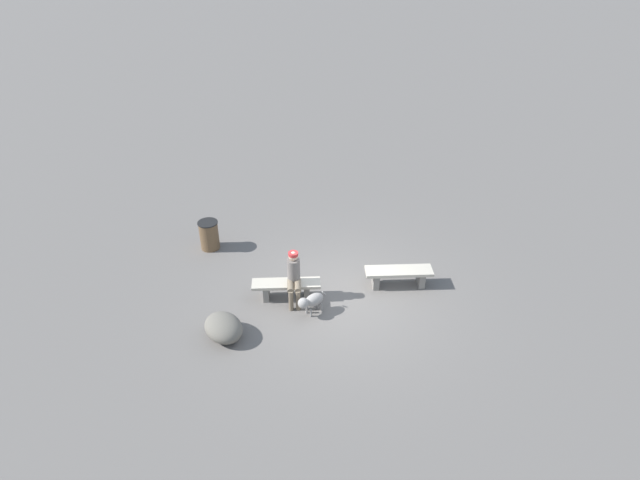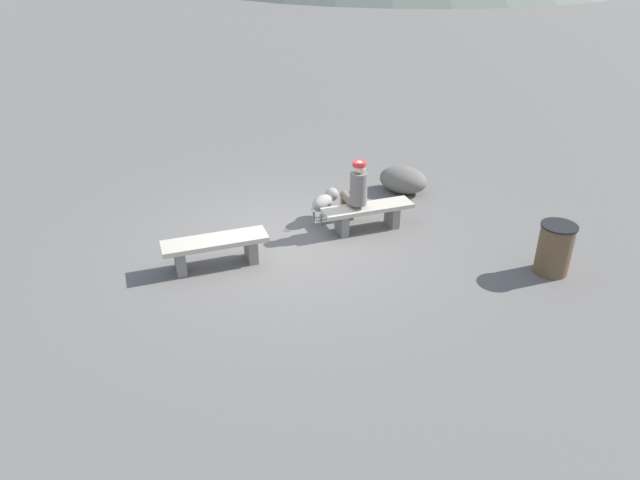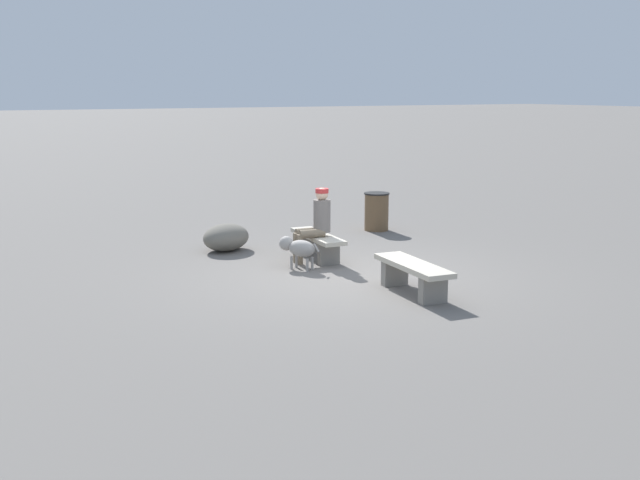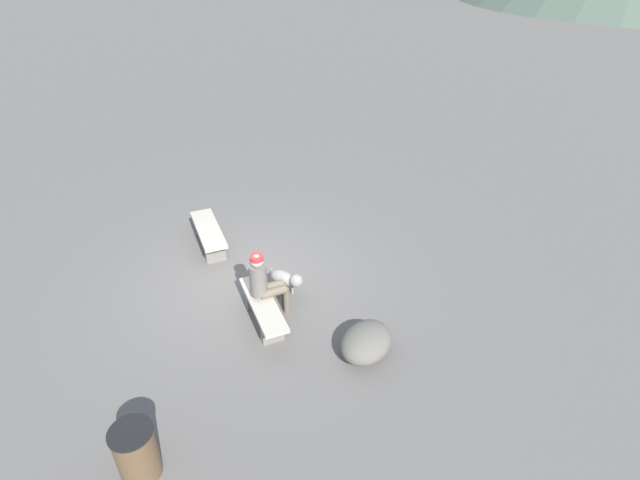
% 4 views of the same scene
% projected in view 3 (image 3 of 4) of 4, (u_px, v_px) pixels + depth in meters
% --- Properties ---
extents(ground, '(210.00, 210.00, 0.06)m').
position_uv_depth(ground, '(347.00, 278.00, 12.39)').
color(ground, slate).
extents(bench_left, '(1.66, 0.61, 0.47)m').
position_uv_depth(bench_left, '(413.00, 272.00, 11.24)').
color(bench_left, gray).
rests_on(bench_left, ground).
extents(bench_right, '(1.64, 0.56, 0.45)m').
position_uv_depth(bench_right, '(318.00, 242.00, 13.55)').
color(bench_right, gray).
rests_on(bench_right, ground).
extents(seated_person, '(0.35, 0.66, 1.29)m').
position_uv_depth(seated_person, '(316.00, 220.00, 13.26)').
color(seated_person, slate).
rests_on(seated_person, ground).
extents(dog, '(0.69, 0.52, 0.54)m').
position_uv_depth(dog, '(298.00, 247.00, 12.79)').
color(dog, gray).
rests_on(dog, ground).
extents(trash_bin, '(0.54, 0.54, 0.81)m').
position_uv_depth(trash_bin, '(377.00, 211.00, 16.30)').
color(trash_bin, brown).
rests_on(trash_bin, ground).
extents(boulder, '(1.14, 1.23, 0.50)m').
position_uv_depth(boulder, '(226.00, 237.00, 14.27)').
color(boulder, '#6B665B').
rests_on(boulder, ground).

